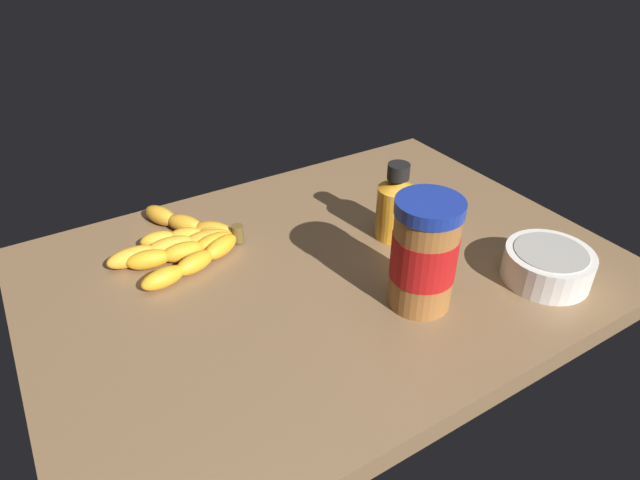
% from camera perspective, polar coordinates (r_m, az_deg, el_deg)
% --- Properties ---
extents(ground_plane, '(0.90, 0.65, 0.03)m').
position_cam_1_polar(ground_plane, '(0.88, 0.55, -3.53)').
color(ground_plane, brown).
extents(banana_bunch, '(0.22, 0.24, 0.03)m').
position_cam_1_polar(banana_bunch, '(0.92, -14.09, -0.35)').
color(banana_bunch, orange).
rests_on(banana_bunch, ground_plane).
extents(peanut_butter_jar, '(0.09, 0.09, 0.17)m').
position_cam_1_polar(peanut_butter_jar, '(0.76, 10.87, -1.46)').
color(peanut_butter_jar, '#9E602D').
rests_on(peanut_butter_jar, ground_plane).
extents(honey_bottle, '(0.06, 0.06, 0.14)m').
position_cam_1_polar(honey_bottle, '(0.92, 7.94, 3.62)').
color(honey_bottle, orange).
rests_on(honey_bottle, ground_plane).
extents(small_bowl, '(0.13, 0.13, 0.05)m').
position_cam_1_polar(small_bowl, '(0.90, 22.81, -2.42)').
color(small_bowl, silver).
rests_on(small_bowl, ground_plane).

